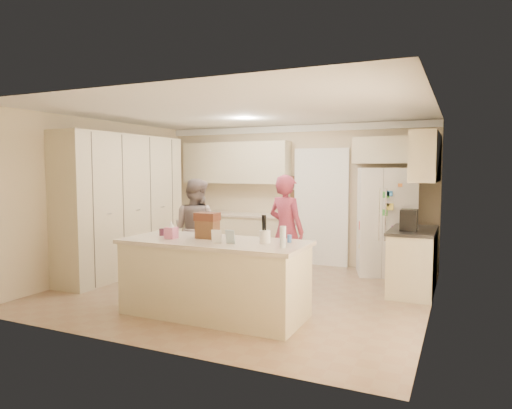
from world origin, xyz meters
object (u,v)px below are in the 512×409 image
at_px(tissue_box, 171,233).
at_px(teen_boy, 196,229).
at_px(island_base, 214,280).
at_px(utensil_crock, 265,237).
at_px(refrigerator, 386,221).
at_px(coffee_maker, 409,220).
at_px(dollhouse_body, 207,229).
at_px(teen_girl, 286,231).

relative_size(tissue_box, teen_boy, 0.09).
height_order(tissue_box, teen_boy, teen_boy).
relative_size(island_base, teen_boy, 1.35).
distance_m(island_base, teen_boy, 1.92).
bearing_deg(tissue_box, utensil_crock, 7.13).
relative_size(refrigerator, coffee_maker, 6.00).
xyz_separation_m(tissue_box, dollhouse_body, (0.40, 0.20, 0.04)).
relative_size(refrigerator, utensil_crock, 12.00).
height_order(tissue_box, dollhouse_body, dollhouse_body).
xyz_separation_m(coffee_maker, tissue_box, (-2.60, -2.00, -0.07)).
bearing_deg(tissue_box, teen_girl, 64.40).
distance_m(refrigerator, utensil_crock, 3.16).
bearing_deg(coffee_maker, dollhouse_body, -140.71).
distance_m(coffee_maker, island_base, 2.87).
height_order(utensil_crock, teen_girl, teen_girl).
distance_m(coffee_maker, tissue_box, 3.28).
relative_size(island_base, tissue_box, 15.71).
relative_size(refrigerator, teen_girl, 1.06).
distance_m(utensil_crock, dollhouse_body, 0.80).
height_order(refrigerator, utensil_crock, refrigerator).
xyz_separation_m(coffee_maker, island_base, (-2.05, -1.90, -0.63)).
bearing_deg(island_base, teen_girl, 79.84).
bearing_deg(coffee_maker, teen_boy, -172.41).
bearing_deg(utensil_crock, refrigerator, 73.28).
bearing_deg(dollhouse_body, tissue_box, -153.43).
bearing_deg(dollhouse_body, teen_girl, 74.05).
bearing_deg(island_base, teen_boy, 128.72).
distance_m(refrigerator, coffee_maker, 1.29).
height_order(coffee_maker, island_base, coffee_maker).
bearing_deg(coffee_maker, refrigerator, 112.59).
bearing_deg(utensil_crock, coffee_maker, 52.88).
height_order(refrigerator, teen_girl, refrigerator).
height_order(refrigerator, tissue_box, refrigerator).
bearing_deg(teen_girl, dollhouse_body, 91.52).
bearing_deg(teen_girl, tissue_box, 81.87).
distance_m(island_base, tissue_box, 0.79).
bearing_deg(teen_boy, utensil_crock, 144.33).
bearing_deg(tissue_box, teen_boy, 111.82).
relative_size(island_base, teen_girl, 1.30).
xyz_separation_m(dollhouse_body, teen_boy, (-1.03, 1.37, -0.22)).
height_order(island_base, teen_girl, teen_girl).
height_order(coffee_maker, dollhouse_body, coffee_maker).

